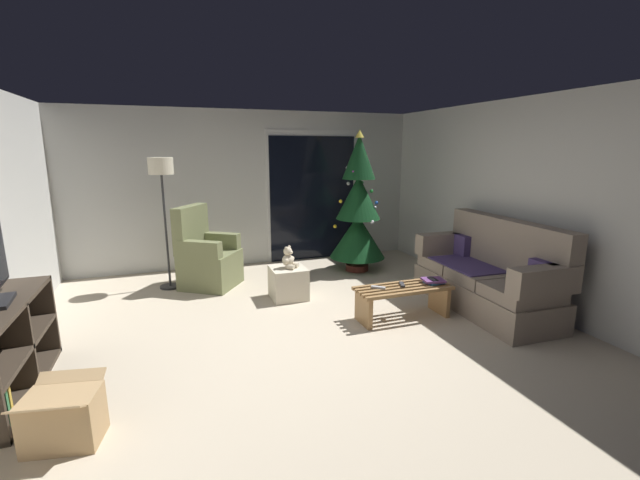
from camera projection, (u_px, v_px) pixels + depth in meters
ground_plane at (306, 337)px, 4.26m from camera, size 7.00×7.00×0.00m
wall_back at (249, 189)px, 6.81m from camera, size 5.72×0.12×2.50m
wall_right at (534, 204)px, 4.93m from camera, size 0.12×6.00×2.50m
patio_door_frame at (312, 196)px, 7.12m from camera, size 1.60×0.02×2.20m
patio_door_glass at (313, 199)px, 7.12m from camera, size 1.50×0.02×2.10m
couch at (488, 276)px, 4.98m from camera, size 0.86×1.97×1.08m
coffee_table at (403, 297)px, 4.69m from camera, size 1.10×0.40×0.38m
remote_graphite at (402, 284)px, 4.70m from camera, size 0.10×0.16×0.02m
remote_silver at (378, 287)px, 4.60m from camera, size 0.15×0.13×0.02m
book_stack at (433, 281)px, 4.77m from camera, size 0.27×0.24×0.05m
cell_phone at (433, 279)px, 4.75m from camera, size 0.09×0.15×0.01m
christmas_tree at (358, 211)px, 6.41m from camera, size 0.86×0.86×2.17m
armchair at (207, 258)px, 5.78m from camera, size 0.95×0.95×1.13m
floor_lamp at (162, 179)px, 5.48m from camera, size 0.32×0.32×1.78m
ottoman at (288, 283)px, 5.34m from camera, size 0.44×0.44×0.41m
teddy_bear_cream at (289, 259)px, 5.27m from camera, size 0.21×0.21×0.29m
cardboard_box_open_near_shelf at (63, 418)px, 2.70m from camera, size 0.51×0.54×0.40m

